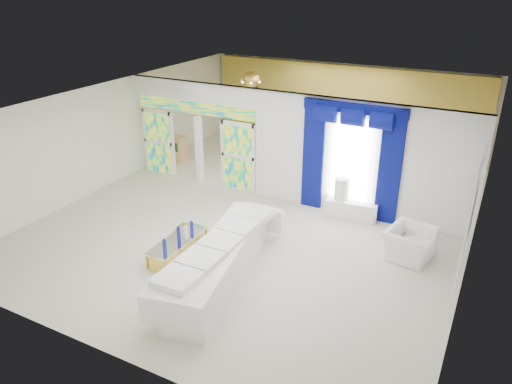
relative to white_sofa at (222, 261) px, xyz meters
The scene contains 22 objects.
floor 3.26m from the white_sofa, 100.06° to the left, with size 12.00×12.00×0.00m, color #B7AF9E.
dividing_wall 4.62m from the white_sofa, 69.29° to the left, with size 5.70×0.18×3.00m, color white.
dividing_header 5.89m from the white_sofa, 129.19° to the left, with size 4.30×0.18×0.55m, color white.
stained_panel_left 6.43m from the white_sofa, 139.12° to the left, with size 0.95×0.04×2.00m, color #994C3F.
stained_panel_right 4.68m from the white_sofa, 115.42° to the left, with size 0.95×0.04×2.00m, color #994C3F.
stained_transom 5.72m from the white_sofa, 129.19° to the left, with size 4.00×0.05×0.35m, color #994C3F.
window_pane 4.43m from the white_sofa, 71.94° to the left, with size 1.00×0.02×2.30m, color white.
blue_drape_left 4.20m from the white_sofa, 85.30° to the left, with size 0.55×0.10×2.80m, color #030541.
blue_drape_right 4.79m from the white_sofa, 60.11° to the left, with size 0.55×0.10×2.80m, color #030541.
blue_pelmet 4.92m from the white_sofa, 71.81° to the left, with size 2.60×0.12×0.25m, color #030541.
wall_mirror 5.03m from the white_sofa, 26.60° to the left, with size 0.04×2.70×1.90m, color white.
gold_curtains 9.18m from the white_sofa, 93.56° to the left, with size 9.70×0.12×2.90m, color gold.
white_sofa is the anchor object (origin of this frame).
coffee_table 1.40m from the white_sofa, 167.47° to the left, with size 0.55×1.64×0.37m, color gold.
console_table 4.21m from the white_sofa, 69.04° to the left, with size 1.32×0.42×0.44m, color white.
table_lamp 4.13m from the white_sofa, 72.95° to the left, with size 0.36×0.36×0.58m, color silver.
armchair 4.16m from the white_sofa, 39.01° to the left, with size 1.04×0.91×0.68m, color white.
grand_piano 7.84m from the white_sofa, 107.67° to the left, with size 1.46×1.91×0.97m, color black.
piano_bench 6.34m from the white_sofa, 112.07° to the left, with size 0.93×0.36×0.31m, color black.
tv_console 7.22m from the white_sofa, 133.51° to the left, with size 0.60×0.54×0.87m, color tan.
chandelier 7.53m from the white_sofa, 113.50° to the left, with size 0.60×0.60×0.60m, color gold.
decanters 1.39m from the white_sofa, 164.88° to the left, with size 0.13×1.10×0.29m.
Camera 1 is at (5.15, -10.45, 5.76)m, focal length 34.25 mm.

